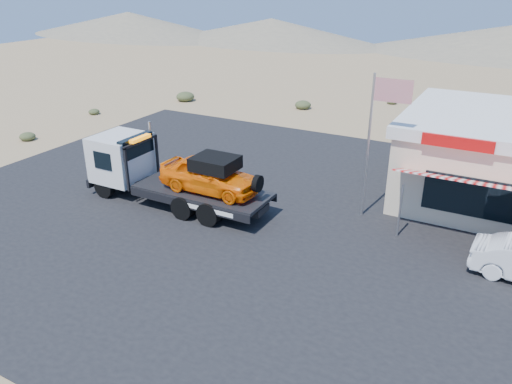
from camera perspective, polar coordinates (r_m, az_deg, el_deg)
ground at (r=19.94m, az=-5.04°, el=-4.82°), size 120.00×120.00×0.00m
asphalt_lot at (r=21.41m, az=3.86°, el=-2.64°), size 32.00×24.00×0.02m
tow_truck at (r=22.17m, az=-9.58°, el=2.33°), size 8.53×2.53×2.85m
flagpole at (r=20.47m, az=13.47°, el=6.80°), size 1.55×0.10×6.00m
desert_scrub at (r=35.37m, az=-13.36°, el=8.00°), size 24.33×35.68×0.78m
distant_hills at (r=72.78m, az=13.15°, el=17.08°), size 126.00×48.00×4.20m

